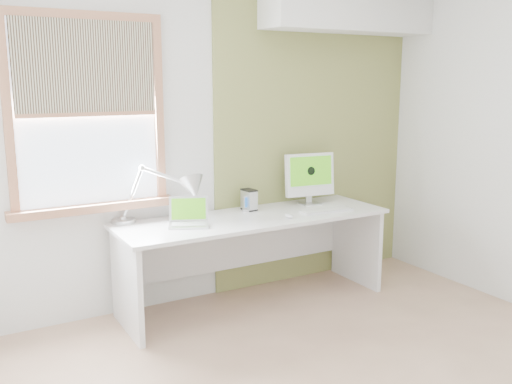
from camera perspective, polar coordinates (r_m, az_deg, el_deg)
room at (r=3.14m, az=9.57°, el=2.12°), size 4.04×3.54×2.64m
accent_wall at (r=5.11m, az=5.93°, el=5.71°), size 2.00×0.02×2.60m
soffit at (r=5.11m, az=9.28°, el=17.98°), size 1.60×0.40×0.42m
window at (r=4.23m, az=-16.61°, el=7.48°), size 1.20×0.14×1.42m
desk at (r=4.57m, az=-0.58°, el=-4.68°), size 2.20×0.70×0.73m
desk_lamp at (r=4.31m, az=-7.69°, el=0.03°), size 0.71×0.47×0.44m
laptop at (r=4.22m, az=-6.83°, el=-2.64°), size 0.36×0.33×0.20m
phone_dock at (r=4.63m, az=-0.95°, el=-1.50°), size 0.09×0.09×0.13m
external_drive at (r=4.66m, az=-0.71°, el=-0.79°), size 0.10×0.14×0.17m
imac at (r=4.89m, az=5.45°, el=1.65°), size 0.46×0.17×0.44m
keyboard at (r=4.66m, az=7.16°, el=-1.86°), size 0.46×0.17×0.02m
mouse at (r=4.43m, az=3.37°, el=-2.41°), size 0.07×0.10×0.03m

